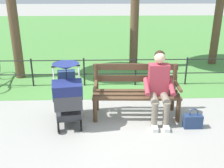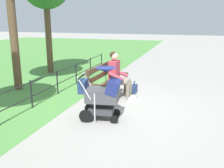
% 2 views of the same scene
% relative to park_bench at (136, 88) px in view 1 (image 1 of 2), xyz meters
% --- Properties ---
extents(ground_plane, '(60.00, 60.00, 0.00)m').
position_rel_park_bench_xyz_m(ground_plane, '(0.45, 0.12, -0.53)').
color(ground_plane, '#9E9B93').
extents(grass_lawn, '(40.00, 16.00, 0.01)m').
position_rel_park_bench_xyz_m(grass_lawn, '(0.45, -8.68, -0.52)').
color(grass_lawn, '#518E42').
rests_on(grass_lawn, ground).
extents(park_bench, '(1.62, 0.66, 0.96)m').
position_rel_park_bench_xyz_m(park_bench, '(0.00, 0.00, 0.00)').
color(park_bench, brown).
rests_on(park_bench, ground).
extents(person_on_bench, '(0.55, 0.74, 1.28)m').
position_rel_park_bench_xyz_m(person_on_bench, '(-0.39, 0.22, 0.15)').
color(person_on_bench, slate).
rests_on(person_on_bench, ground).
extents(stroller, '(0.62, 0.94, 1.15)m').
position_rel_park_bench_xyz_m(stroller, '(1.23, 0.35, 0.07)').
color(stroller, black).
rests_on(stroller, ground).
extents(handbag, '(0.32, 0.14, 0.37)m').
position_rel_park_bench_xyz_m(handbag, '(-0.95, 0.56, -0.40)').
color(handbag, navy).
rests_on(handbag, ground).
extents(park_fence, '(8.81, 0.04, 0.70)m').
position_rel_park_bench_xyz_m(park_fence, '(-0.05, -1.54, -0.10)').
color(park_fence, black).
rests_on(park_fence, ground).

